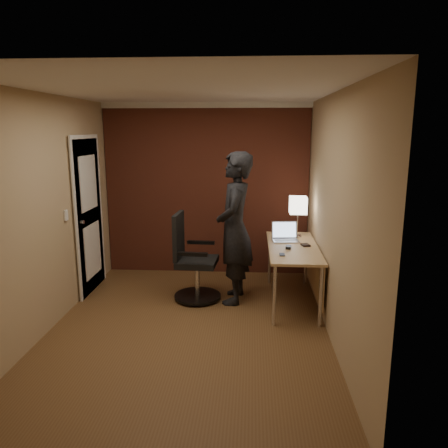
{
  "coord_description": "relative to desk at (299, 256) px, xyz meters",
  "views": [
    {
      "loc": [
        0.67,
        -4.39,
        2.13
      ],
      "look_at": [
        0.35,
        0.55,
        1.05
      ],
      "focal_mm": 35.0,
      "sensor_mm": 36.0,
      "label": 1
    }
  ],
  "objects": [
    {
      "name": "room",
      "position": [
        -1.53,
        0.73,
        0.77
      ],
      "size": [
        4.0,
        4.0,
        4.0
      ],
      "color": "brown",
      "rests_on": "ground"
    },
    {
      "name": "desk",
      "position": [
        0.0,
        0.0,
        0.0
      ],
      "size": [
        0.6,
        1.5,
        0.73
      ],
      "color": "#D7B37C",
      "rests_on": "ground"
    },
    {
      "name": "desk_lamp",
      "position": [
        0.02,
        0.48,
        0.55
      ],
      "size": [
        0.22,
        0.22,
        0.54
      ],
      "color": "silver",
      "rests_on": "desk"
    },
    {
      "name": "laptop",
      "position": [
        -0.15,
        0.28,
        0.19
      ],
      "size": [
        0.35,
        0.29,
        0.23
      ],
      "color": "silver",
      "rests_on": "desk"
    },
    {
      "name": "mouse",
      "position": [
        -0.14,
        -0.13,
        0.14
      ],
      "size": [
        0.08,
        0.11,
        0.03
      ],
      "primitive_type": "cube",
      "rotation": [
        0.0,
        0.0,
        -0.17
      ],
      "color": "black",
      "rests_on": "desk"
    },
    {
      "name": "phone",
      "position": [
        -0.23,
        -0.4,
        0.13
      ],
      "size": [
        0.06,
        0.12,
        0.01
      ],
      "primitive_type": "cube",
      "rotation": [
        0.0,
        0.0,
        -0.0
      ],
      "color": "black",
      "rests_on": "desk"
    },
    {
      "name": "wallet",
      "position": [
        0.08,
        0.01,
        0.14
      ],
      "size": [
        0.12,
        0.13,
        0.02
      ],
      "primitive_type": "cube",
      "rotation": [
        0.0,
        0.0,
        0.28
      ],
      "color": "black",
      "rests_on": "desk"
    },
    {
      "name": "office_chair",
      "position": [
        -1.33,
        0.02,
        -0.12
      ],
      "size": [
        0.59,
        0.62,
        1.09
      ],
      "color": "black",
      "rests_on": "ground"
    },
    {
      "name": "person",
      "position": [
        -0.79,
        0.02,
        0.33
      ],
      "size": [
        0.49,
        0.71,
        1.87
      ],
      "primitive_type": "imported",
      "rotation": [
        0.0,
        0.0,
        -1.63
      ],
      "color": "black",
      "rests_on": "ground"
    }
  ]
}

